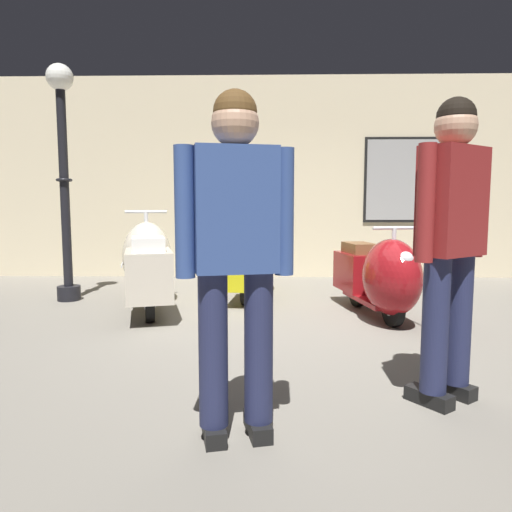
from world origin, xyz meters
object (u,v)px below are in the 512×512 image
scooter_2 (380,277)px  lamppost (63,163)px  scooter_1 (253,261)px  visitor_0 (451,230)px  visitor_1 (236,243)px  scooter_0 (148,263)px

scooter_2 → lamppost: (-3.65, 0.89, 1.24)m
scooter_1 → visitor_0: (1.26, -3.37, 0.58)m
scooter_2 → visitor_1: (-1.33, -2.56, 0.55)m
scooter_1 → visitor_0: bearing=-153.7°
scooter_1 → scooter_2: (1.36, -1.29, -0.01)m
scooter_0 → scooter_2: 2.62m
visitor_0 → scooter_0: bearing=6.8°
scooter_2 → visitor_1: size_ratio=0.96×
scooter_1 → visitor_1: bearing=-173.7°
visitor_0 → visitor_1: 1.32m
scooter_0 → lamppost: lamppost is taller
scooter_1 → lamppost: size_ratio=0.58×
scooter_0 → scooter_1: 1.42m
scooter_0 → visitor_1: (1.23, -3.09, 0.48)m
scooter_2 → visitor_1: bearing=-37.9°
visitor_0 → visitor_1: visitor_0 is taller
visitor_0 → visitor_1: (-1.23, -0.48, -0.04)m
lamppost → visitor_0: bearing=-39.9°
scooter_2 → visitor_1: 2.94m
scooter_0 → scooter_1: (1.20, 0.76, -0.06)m
scooter_2 → visitor_0: 2.16m
scooter_0 → scooter_2: scooter_0 is taller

